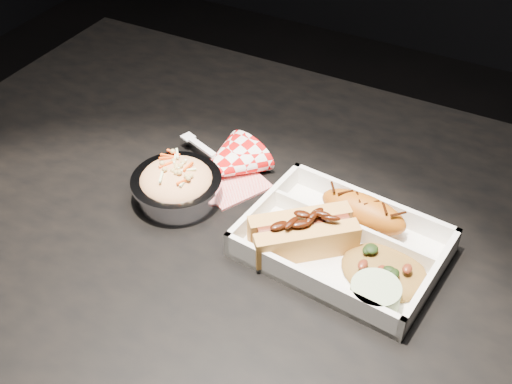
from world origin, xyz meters
TOP-DOWN VIEW (x-y plane):
  - dining_table at (0.00, 0.00)m, footprint 1.20×0.80m
  - food_tray at (0.12, -0.01)m, footprint 0.27×0.20m
  - fried_pastry at (0.12, 0.05)m, footprint 0.13×0.06m
  - hotdog at (0.07, -0.03)m, footprint 0.14×0.13m
  - fried_rice_mound at (0.18, -0.03)m, footprint 0.12×0.10m
  - cupcake_liner at (0.18, -0.08)m, footprint 0.06×0.06m
  - foil_coleslaw_cup at (-0.13, -0.02)m, footprint 0.13×0.13m
  - napkin_fork at (-0.10, 0.06)m, footprint 0.18×0.14m

SIDE VIEW (x-z plane):
  - dining_table at x=0.00m, z-range 0.28..1.03m
  - food_tray at x=0.12m, z-range 0.74..0.78m
  - napkin_fork at x=-0.10m, z-range 0.72..0.82m
  - cupcake_liner at x=0.18m, z-range 0.76..0.79m
  - fried_rice_mound at x=0.18m, z-range 0.76..0.79m
  - foil_coleslaw_cup at x=-0.13m, z-range 0.75..0.81m
  - fried_pastry at x=0.12m, z-range 0.76..0.80m
  - hotdog at x=0.07m, z-range 0.75..0.81m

